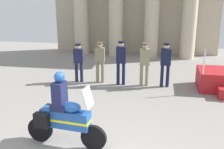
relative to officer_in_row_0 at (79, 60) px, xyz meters
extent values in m
cylinder|color=beige|center=(-1.26, 5.02, 1.76)|extent=(0.79, 0.79, 5.40)
cylinder|color=beige|center=(0.74, 5.02, 1.76)|extent=(0.79, 0.79, 5.40)
cylinder|color=beige|center=(2.74, 5.02, 1.76)|extent=(0.79, 0.79, 5.40)
cylinder|color=beige|center=(4.74, 5.02, 1.76)|extent=(0.79, 0.79, 5.40)
cylinder|color=silver|center=(4.85, -0.60, 0.26)|extent=(0.05, 0.05, 0.90)
cylinder|color=#191E42|center=(-0.11, 0.00, -0.53)|extent=(0.13, 0.13, 0.82)
cylinder|color=#191E42|center=(0.11, 0.00, -0.53)|extent=(0.13, 0.13, 0.82)
cube|color=#191E42|center=(0.00, 0.00, 0.16)|extent=(0.40, 0.26, 0.56)
sphere|color=beige|center=(0.00, 0.00, 0.55)|extent=(0.21, 0.21, 0.21)
cylinder|color=black|center=(0.00, 0.00, 0.62)|extent=(0.24, 0.24, 0.06)
cylinder|color=#847A5B|center=(0.77, 0.07, -0.50)|extent=(0.13, 0.13, 0.89)
cylinder|color=#847A5B|center=(0.99, 0.07, -0.50)|extent=(0.13, 0.13, 0.89)
cube|color=#847A5B|center=(0.88, 0.07, 0.23)|extent=(0.40, 0.26, 0.57)
sphere|color=tan|center=(0.88, 0.07, 0.62)|extent=(0.21, 0.21, 0.21)
cylinder|color=#4F4937|center=(0.88, 0.07, 0.70)|extent=(0.24, 0.24, 0.06)
cylinder|color=#141938|center=(1.65, -0.08, -0.49)|extent=(0.13, 0.13, 0.90)
cylinder|color=#141938|center=(1.87, -0.08, -0.49)|extent=(0.13, 0.13, 0.90)
cube|color=#141938|center=(1.76, -0.08, 0.28)|extent=(0.40, 0.26, 0.65)
sphere|color=beige|center=(1.76, -0.08, 0.71)|extent=(0.21, 0.21, 0.21)
cylinder|color=black|center=(1.76, -0.08, 0.79)|extent=(0.24, 0.24, 0.06)
cylinder|color=gray|center=(2.58, -0.04, -0.51)|extent=(0.13, 0.13, 0.86)
cylinder|color=gray|center=(2.80, -0.04, -0.51)|extent=(0.13, 0.13, 0.86)
cube|color=gray|center=(2.69, -0.04, 0.24)|extent=(0.40, 0.26, 0.65)
sphere|color=tan|center=(2.69, -0.04, 0.67)|extent=(0.21, 0.21, 0.21)
cylinder|color=brown|center=(2.69, -0.04, 0.74)|extent=(0.24, 0.24, 0.06)
cylinder|color=#141938|center=(3.39, -0.03, -0.50)|extent=(0.13, 0.13, 0.88)
cylinder|color=#141938|center=(3.61, -0.03, -0.50)|extent=(0.13, 0.13, 0.88)
cube|color=#141938|center=(3.50, -0.03, 0.26)|extent=(0.40, 0.26, 0.65)
sphere|color=beige|center=(3.50, -0.03, 0.69)|extent=(0.21, 0.21, 0.21)
cylinder|color=black|center=(3.50, -0.03, 0.77)|extent=(0.24, 0.24, 0.06)
cylinder|color=black|center=(1.79, -4.98, -0.62)|extent=(0.65, 0.18, 0.64)
cylinder|color=black|center=(0.36, -4.79, -0.62)|extent=(0.65, 0.22, 0.64)
cube|color=#1E4C99|center=(1.08, -4.89, -0.22)|extent=(1.27, 0.48, 0.44)
ellipsoid|color=#1E4C99|center=(1.22, -4.91, 0.10)|extent=(0.56, 0.39, 0.26)
cube|color=yellow|center=(1.08, -4.89, -0.24)|extent=(1.29, 0.49, 0.06)
cube|color=silver|center=(1.67, -4.97, 0.40)|extent=(0.21, 0.42, 0.47)
cube|color=black|center=(0.61, -4.56, -0.22)|extent=(0.38, 0.23, 0.36)
cube|color=black|center=(0.55, -5.08, -0.22)|extent=(0.38, 0.23, 0.36)
cube|color=#191E42|center=(0.96, -4.87, 0.07)|extent=(0.44, 0.39, 0.14)
cube|color=#191E42|center=(0.96, -4.87, 0.42)|extent=(0.31, 0.39, 0.56)
sphere|color=#1E4C99|center=(0.98, -4.87, 0.83)|extent=(0.26, 0.26, 0.26)
camera|label=1|loc=(3.25, -10.90, 2.83)|focal=45.66mm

